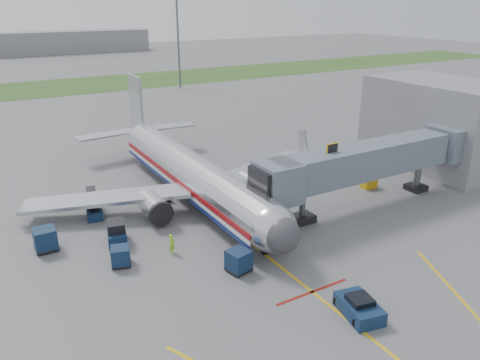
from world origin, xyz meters
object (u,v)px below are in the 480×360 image
belt_loader (94,210)px  ramp_worker (172,244)px  baggage_tug (117,234)px  pushback_tug (359,308)px  airliner (191,172)px

belt_loader → ramp_worker: size_ratio=2.59×
baggage_tug → belt_loader: 6.49m
pushback_tug → belt_loader: size_ratio=0.82×
airliner → ramp_worker: (-6.17, -9.52, -1.82)m
belt_loader → ramp_worker: 10.88m
belt_loader → ramp_worker: bearing=-71.5°
baggage_tug → belt_loader: (-0.23, 6.48, -0.37)m
airliner → baggage_tug: 11.13m
airliner → belt_loader: airliner is taller
pushback_tug → baggage_tug: size_ratio=1.15×
airliner → belt_loader: (-9.63, 0.79, -2.15)m
pushback_tug → ramp_worker: 14.97m
baggage_tug → airliner: bearing=31.2°
airliner → belt_loader: bearing=175.3°
airliner → baggage_tug: airliner is taller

